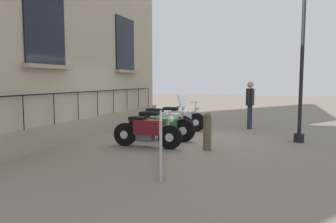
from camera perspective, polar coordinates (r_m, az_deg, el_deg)
ground_plane at (r=9.60m, az=0.59°, el=-4.78°), size 60.00×60.00×0.00m
building_facade at (r=10.97m, az=-14.72°, el=16.61°), size 0.82×10.07×7.91m
motorcycle_maroon at (r=8.22m, az=-3.68°, el=-3.57°), size 1.87×0.67×0.96m
motorcycle_green at (r=9.18m, az=-1.28°, el=-2.59°), size 2.04×0.70×1.34m
motorcycle_white at (r=10.18m, az=-0.68°, el=-1.80°), size 2.04×0.69×0.96m
motorcycle_silver at (r=11.05m, az=2.02°, el=-1.31°), size 1.89×0.69×1.02m
lamppost at (r=9.60m, az=22.93°, el=10.39°), size 0.32×0.32×4.71m
crowd_barrier at (r=6.36m, az=-1.31°, el=-4.91°), size 0.71×1.80×1.05m
bollard at (r=7.93m, az=7.05°, el=-3.49°), size 0.20×0.20×0.95m
pedestrian_standing at (r=11.73m, az=14.46°, el=1.65°), size 0.27×0.53×1.70m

